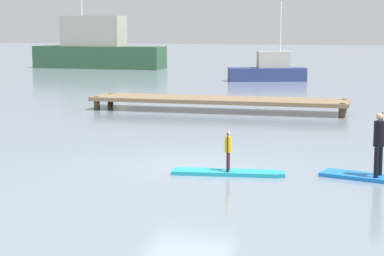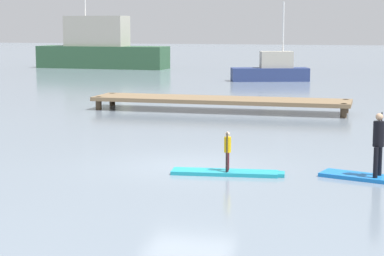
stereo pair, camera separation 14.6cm
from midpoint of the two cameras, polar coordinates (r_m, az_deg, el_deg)
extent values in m
plane|color=gray|center=(20.09, -0.05, -3.08)|extent=(240.00, 240.00, 0.00)
cube|color=#1E9EB2|center=(19.01, 2.86, -3.59)|extent=(2.90, 0.96, 0.10)
cube|color=#1E9EB2|center=(18.93, 7.31, -3.70)|extent=(0.29, 0.47, 0.09)
cylinder|color=#4C1419|center=(19.05, 3.12, -2.65)|extent=(0.08, 0.08, 0.50)
cylinder|color=#4C1419|center=(18.84, 3.06, -2.77)|extent=(0.08, 0.08, 0.50)
cylinder|color=#F2B20C|center=(18.86, 3.10, -1.34)|extent=(0.21, 0.21, 0.42)
sphere|color=beige|center=(18.81, 3.10, -0.47)|extent=(0.12, 0.12, 0.12)
cylinder|color=black|center=(18.73, 3.05, -1.95)|extent=(0.03, 0.03, 1.07)
cube|color=black|center=(18.81, 3.04, -3.28)|extent=(0.05, 0.14, 0.18)
cylinder|color=black|center=(18.97, 15.06, -2.54)|extent=(0.12, 0.12, 0.79)
cylinder|color=black|center=(18.65, 14.75, -2.71)|extent=(0.12, 0.12, 0.79)
cylinder|color=black|center=(18.69, 14.99, -0.46)|extent=(0.36, 0.36, 0.65)
sphere|color=tan|center=(18.63, 15.04, 0.87)|extent=(0.19, 0.19, 0.19)
cylinder|color=black|center=(18.94, 15.14, -1.24)|extent=(0.03, 0.03, 1.64)
cube|color=black|center=(19.07, 15.06, -3.41)|extent=(0.07, 0.14, 0.18)
cube|color=#2D5638|center=(65.29, -7.13, 5.67)|extent=(12.05, 3.25, 2.00)
cube|color=#B2AD9E|center=(65.43, -7.59, 7.73)|extent=(5.63, 2.58, 2.71)
cube|color=navy|center=(50.41, 6.35, 4.30)|extent=(5.63, 3.13, 0.93)
cube|color=#B2AD9E|center=(50.42, 6.88, 5.48)|extent=(2.47, 1.77, 1.16)
cylinder|color=silver|center=(50.43, 7.43, 8.09)|extent=(0.12, 0.12, 3.44)
cube|color=#846B4C|center=(32.64, 2.39, 2.26)|extent=(11.85, 2.37, 0.18)
cylinder|color=#473828|center=(33.49, -7.39, 1.98)|extent=(0.28, 0.28, 0.61)
cylinder|color=#473828|center=(35.12, -6.31, 2.30)|extent=(0.28, 0.28, 0.61)
cylinder|color=#473828|center=(31.07, 12.22, 1.37)|extent=(0.28, 0.28, 0.61)
cylinder|color=#473828|center=(32.82, 12.36, 1.73)|extent=(0.28, 0.28, 0.61)
camera|label=1|loc=(0.07, -89.81, 0.03)|focal=66.38mm
camera|label=2|loc=(0.07, 90.19, -0.03)|focal=66.38mm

